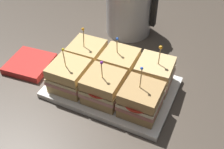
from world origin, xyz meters
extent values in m
plane|color=#4C4238|center=(0.00, 0.00, 0.00)|extent=(6.00, 6.00, 0.00)
cube|color=white|center=(0.00, 0.00, 0.01)|extent=(0.41, 0.28, 0.01)
cube|color=white|center=(0.00, 0.00, 0.01)|extent=(0.41, 0.28, 0.01)
cube|color=tan|center=(-0.12, -0.06, 0.03)|extent=(0.11, 0.11, 0.03)
cube|color=tan|center=(-0.12, -0.06, 0.06)|extent=(0.12, 0.12, 0.01)
cube|color=beige|center=(-0.12, -0.06, 0.07)|extent=(0.12, 0.12, 0.01)
cylinder|color=red|center=(-0.12, -0.08, 0.08)|extent=(0.06, 0.06, 0.00)
cube|color=#E0B771|center=(-0.12, -0.06, 0.09)|extent=(0.11, 0.11, 0.03)
cylinder|color=tan|center=(-0.12, -0.07, 0.14)|extent=(0.00, 0.01, 0.08)
sphere|color=yellow|center=(-0.12, -0.07, 0.18)|extent=(0.01, 0.01, 0.01)
cube|color=tan|center=(0.00, -0.06, 0.03)|extent=(0.11, 0.11, 0.03)
cube|color=tan|center=(0.00, -0.06, 0.06)|extent=(0.12, 0.12, 0.01)
cube|color=beige|center=(0.00, -0.06, 0.07)|extent=(0.12, 0.12, 0.01)
cylinder|color=red|center=(0.00, -0.08, 0.08)|extent=(0.08, 0.08, 0.00)
cube|color=tan|center=(0.00, -0.06, 0.09)|extent=(0.11, 0.11, 0.03)
cylinder|color=tan|center=(0.00, -0.07, 0.13)|extent=(0.00, 0.01, 0.07)
sphere|color=purple|center=(0.00, -0.07, 0.17)|extent=(0.01, 0.01, 0.01)
cube|color=tan|center=(0.12, -0.06, 0.03)|extent=(0.11, 0.11, 0.03)
cube|color=#B26B60|center=(0.12, -0.06, 0.06)|extent=(0.12, 0.12, 0.01)
cube|color=beige|center=(0.12, -0.06, 0.07)|extent=(0.11, 0.11, 0.01)
cylinder|color=red|center=(0.12, -0.08, 0.08)|extent=(0.09, 0.09, 0.00)
cube|color=tan|center=(0.12, -0.06, 0.09)|extent=(0.11, 0.11, 0.03)
cylinder|color=tan|center=(0.12, -0.06, 0.14)|extent=(0.00, 0.01, 0.08)
sphere|color=blue|center=(0.12, -0.06, 0.18)|extent=(0.01, 0.01, 0.01)
cube|color=tan|center=(-0.13, 0.06, 0.03)|extent=(0.11, 0.11, 0.03)
cube|color=#B26B60|center=(-0.13, 0.06, 0.06)|extent=(0.12, 0.12, 0.01)
cube|color=beige|center=(-0.13, 0.06, 0.07)|extent=(0.12, 0.12, 0.01)
cube|color=#E0B771|center=(-0.13, 0.06, 0.09)|extent=(0.11, 0.11, 0.03)
cylinder|color=tan|center=(-0.13, 0.05, 0.14)|extent=(0.00, 0.01, 0.08)
sphere|color=orange|center=(-0.13, 0.05, 0.17)|extent=(0.01, 0.01, 0.01)
cube|color=tan|center=(0.00, 0.06, 0.03)|extent=(0.11, 0.11, 0.03)
cube|color=tan|center=(0.00, 0.06, 0.06)|extent=(0.12, 0.12, 0.01)
cube|color=beige|center=(0.00, 0.06, 0.07)|extent=(0.12, 0.12, 0.01)
cylinder|color=red|center=(0.00, 0.04, 0.08)|extent=(0.08, 0.08, 0.00)
cube|color=#E0B771|center=(0.00, 0.06, 0.09)|extent=(0.11, 0.11, 0.03)
cylinder|color=tan|center=(-0.01, 0.06, 0.13)|extent=(0.00, 0.01, 0.07)
sphere|color=blue|center=(-0.01, 0.06, 0.16)|extent=(0.01, 0.01, 0.01)
cube|color=#DBB77A|center=(0.12, 0.06, 0.03)|extent=(0.12, 0.12, 0.03)
cube|color=tan|center=(0.12, 0.06, 0.06)|extent=(0.12, 0.12, 0.01)
cube|color=beige|center=(0.12, 0.06, 0.07)|extent=(0.12, 0.12, 0.01)
cylinder|color=red|center=(0.12, 0.05, 0.08)|extent=(0.08, 0.08, 0.00)
cube|color=#E8C281|center=(0.12, 0.06, 0.09)|extent=(0.12, 0.12, 0.03)
cylinder|color=tan|center=(0.13, 0.06, 0.14)|extent=(0.00, 0.01, 0.07)
sphere|color=orange|center=(0.13, 0.06, 0.17)|extent=(0.01, 0.01, 0.01)
cylinder|color=#B7BABF|center=(-0.09, 0.35, 0.11)|extent=(0.19, 0.19, 0.22)
cube|color=black|center=(0.01, 0.35, 0.12)|extent=(0.02, 0.02, 0.13)
cube|color=red|center=(-0.32, -0.02, 0.01)|extent=(0.16, 0.16, 0.02)
camera|label=1|loc=(0.29, -0.61, 0.67)|focal=45.00mm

